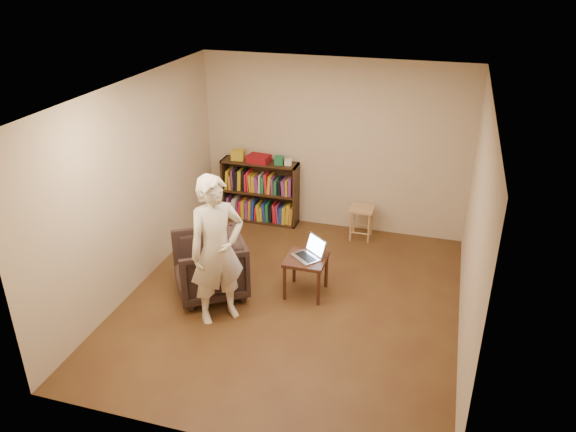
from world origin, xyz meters
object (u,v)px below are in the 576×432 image
(stool, at_px, (362,214))
(armchair, at_px, (210,266))
(bookshelf, at_px, (261,195))
(person, at_px, (217,251))
(side_table, at_px, (306,264))
(laptop, at_px, (310,253))

(stool, distance_m, armchair, 2.56)
(bookshelf, xyz_separation_m, person, (0.39, -2.62, 0.45))
(bookshelf, xyz_separation_m, stool, (1.64, -0.15, -0.04))
(stool, xyz_separation_m, person, (-1.24, -2.47, 0.49))
(side_table, bearing_deg, armchair, -163.98)
(armchair, distance_m, person, 0.75)
(stool, relative_size, side_table, 0.98)
(stool, xyz_separation_m, armchair, (-1.56, -2.02, -0.01))
(side_table, relative_size, laptop, 1.10)
(side_table, distance_m, laptop, 0.15)
(stool, bearing_deg, side_table, -103.63)
(bookshelf, relative_size, side_table, 2.38)
(side_table, xyz_separation_m, person, (-0.83, -0.78, 0.47))
(armchair, relative_size, laptop, 1.85)
(bookshelf, height_order, laptop, bookshelf)
(laptop, distance_m, person, 1.24)
(bookshelf, bearing_deg, person, -81.44)
(bookshelf, xyz_separation_m, side_table, (1.23, -1.84, -0.02))
(stool, height_order, laptop, laptop)
(bookshelf, distance_m, stool, 1.64)
(bookshelf, xyz_separation_m, laptop, (1.26, -1.80, 0.12))
(bookshelf, distance_m, person, 2.69)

